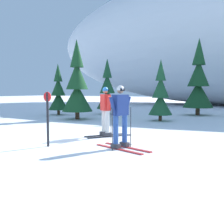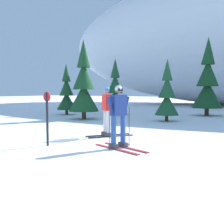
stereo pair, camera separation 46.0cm
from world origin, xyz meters
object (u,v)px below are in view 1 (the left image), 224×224
object	(u,v)px
pine_tree_far_left	(58,94)
skier_navy_jacket	(120,115)
pine_tree_left	(107,91)
trail_marker_post	(48,116)
pine_tree_center_right	(198,83)
skier_red_jacket	(106,111)
pine_tree_center	(161,95)
pine_tree_center_left	(77,86)

from	to	relation	value
pine_tree_far_left	skier_navy_jacket	bearing A→B (deg)	-39.91
pine_tree_left	trail_marker_post	distance (m)	11.05
pine_tree_center_right	trail_marker_post	world-z (taller)	pine_tree_center_right
pine_tree_far_left	pine_tree_left	bearing A→B (deg)	39.60
skier_red_jacket	pine_tree_center	world-z (taller)	pine_tree_center
pine_tree_left	pine_tree_center	xyz separation A→B (m)	(4.62, -2.12, -0.22)
skier_red_jacket	pine_tree_center_left	size ratio (longest dim) A/B	0.39
skier_navy_jacket	trail_marker_post	xyz separation A→B (m)	(-1.94, -0.85, -0.04)
skier_navy_jacket	pine_tree_center_left	world-z (taller)	pine_tree_center_left
skier_navy_jacket	pine_tree_far_left	bearing A→B (deg)	140.09
pine_tree_far_left	pine_tree_center_left	distance (m)	3.26
pine_tree_left	pine_tree_center_left	world-z (taller)	pine_tree_center_left
pine_tree_far_left	pine_tree_center_right	bearing A→B (deg)	28.94
skier_navy_jacket	pine_tree_center	xyz separation A→B (m)	(-1.49, 7.24, 0.44)
skier_red_jacket	pine_tree_center_left	xyz separation A→B (m)	(-4.44, 4.14, 0.96)
pine_tree_center_left	pine_tree_center	distance (m)	4.68
pine_tree_center	pine_tree_center_right	xyz separation A→B (m)	(0.94, 4.50, 0.74)
pine_tree_left	pine_tree_center_left	xyz separation A→B (m)	(0.26, -3.71, 0.28)
pine_tree_far_left	pine_tree_left	world-z (taller)	pine_tree_left
skier_red_jacket	trail_marker_post	xyz separation A→B (m)	(-0.53, -2.36, -0.02)
pine_tree_left	pine_tree_center_left	size ratio (longest dim) A/B	0.85
pine_tree_center	skier_navy_jacket	bearing A→B (deg)	-78.34
pine_tree_left	pine_tree_center	distance (m)	5.09
skier_red_jacket	pine_tree_far_left	world-z (taller)	pine_tree_far_left
skier_navy_jacket	pine_tree_center_left	distance (m)	8.19
skier_red_jacket	pine_tree_center	bearing A→B (deg)	90.74
pine_tree_center_left	skier_navy_jacket	bearing A→B (deg)	-43.94
pine_tree_left	pine_tree_center_right	bearing A→B (deg)	23.14
pine_tree_far_left	pine_tree_center_left	bearing A→B (deg)	-29.73
pine_tree_left	trail_marker_post	xyz separation A→B (m)	(4.17, -10.21, -0.70)
pine_tree_center_left	pine_tree_center	bearing A→B (deg)	20.04
skier_navy_jacket	trail_marker_post	distance (m)	2.12
pine_tree_center	pine_tree_center_right	bearing A→B (deg)	78.16
pine_tree_far_left	pine_tree_center	world-z (taller)	pine_tree_far_left
pine_tree_center_left	pine_tree_left	bearing A→B (deg)	93.97
pine_tree_center	trail_marker_post	world-z (taller)	pine_tree_center
skier_red_jacket	trail_marker_post	distance (m)	2.41
pine_tree_center	trail_marker_post	xyz separation A→B (m)	(-0.45, -8.09, -0.48)
pine_tree_center_left	pine_tree_center	world-z (taller)	pine_tree_center_left
pine_tree_far_left	trail_marker_post	bearing A→B (deg)	-50.30
pine_tree_far_left	pine_tree_center	size ratio (longest dim) A/B	1.04
skier_navy_jacket	skier_red_jacket	xyz separation A→B (m)	(-1.42, 1.51, -0.02)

